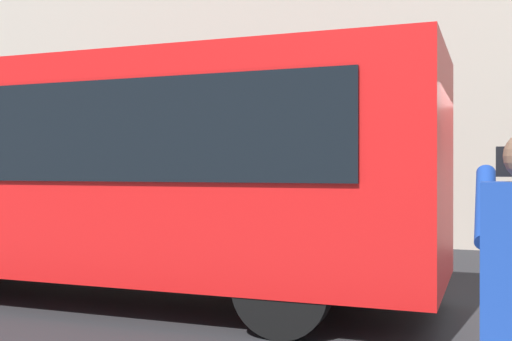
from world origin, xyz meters
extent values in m
plane|color=#232326|center=(0.00, 0.00, 0.00)|extent=(60.00, 60.00, 0.00)
cube|color=red|center=(4.86, 0.31, 1.70)|extent=(9.00, 2.50, 2.60)
cube|color=black|center=(4.86, 1.57, 2.10)|extent=(7.60, 0.06, 1.10)
cylinder|color=black|center=(1.86, -0.79, 0.50)|extent=(1.00, 0.28, 1.00)
cylinder|color=black|center=(1.86, 1.41, 0.50)|extent=(1.00, 0.28, 1.00)
cylinder|color=navy|center=(-0.07, 4.28, 1.52)|extent=(0.09, 0.48, 0.37)
cube|color=black|center=(-0.15, 4.14, 1.72)|extent=(0.07, 0.01, 0.14)
camera|label=1|loc=(-0.10, 7.32, 1.69)|focal=43.87mm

